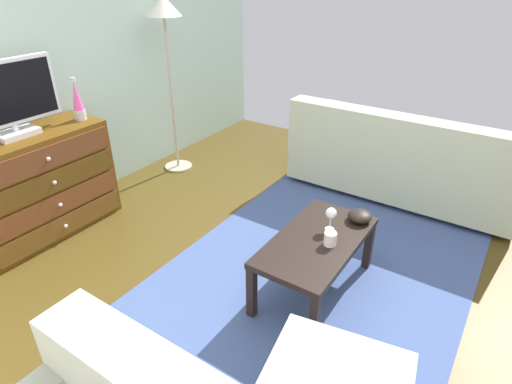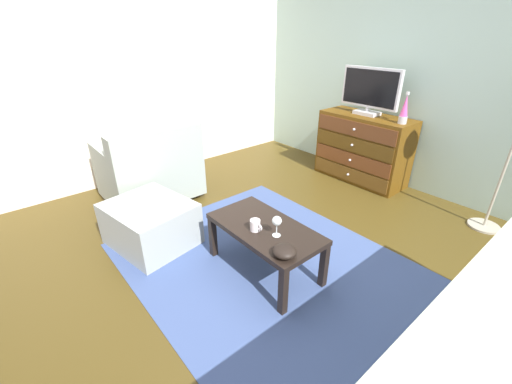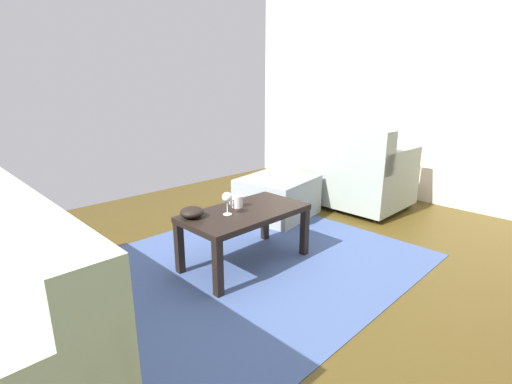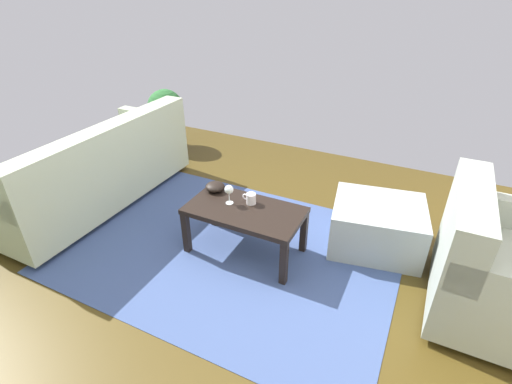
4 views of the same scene
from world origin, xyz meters
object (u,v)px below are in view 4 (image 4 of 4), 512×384
coffee_table (245,215)px  ottoman (377,226)px  mug (251,199)px  wine_glass (229,190)px  potted_plant (166,112)px  bowl_decorative (215,187)px  couch_large (94,172)px  armchair (498,270)px

coffee_table → ottoman: bearing=-150.3°
mug → ottoman: size_ratio=0.16×
wine_glass → mug: wine_glass is taller
coffee_table → potted_plant: potted_plant is taller
ottoman → potted_plant: 2.99m
potted_plant → wine_glass: bearing=139.8°
bowl_decorative → wine_glass: bearing=149.4°
ottoman → bowl_decorative: bearing=16.9°
mug → couch_large: 1.65m
coffee_table → potted_plant: bearing=-38.3°
couch_large → potted_plant: couch_large is taller
mug → armchair: size_ratio=0.12×
bowl_decorative → potted_plant: bearing=-41.3°
wine_glass → bowl_decorative: (0.20, -0.12, -0.08)m
armchair → wine_glass: bearing=3.9°
coffee_table → mug: size_ratio=7.81×
ottoman → coffee_table: bearing=29.7°
armchair → ottoman: (0.79, -0.38, -0.16)m
armchair → ottoman: bearing=-25.7°
mug → ottoman: (-0.91, -0.43, -0.25)m
coffee_table → ottoman: size_ratio=1.27×
potted_plant → coffee_table: bearing=141.7°
couch_large → potted_plant: size_ratio=2.74×
coffee_table → bowl_decorative: 0.38m
wine_glass → couch_large: (1.49, -0.04, -0.20)m
couch_large → potted_plant: bearing=-79.7°
mug → couch_large: (1.64, 0.04, -0.12)m
bowl_decorative → mug: bearing=172.1°
potted_plant → ottoman: bearing=160.8°
armchair → couch_large: bearing=1.5°
armchair → potted_plant: (3.60, -1.36, 0.08)m
wine_glass → potted_plant: (1.75, -1.48, -0.08)m
coffee_table → armchair: (-1.71, -0.14, 0.00)m
wine_glass → ottoman: 1.22m
coffee_table → potted_plant: size_ratio=1.24×
armchair → potted_plant: 3.85m
coffee_table → couch_large: size_ratio=0.45×
mug → bowl_decorative: (0.35, -0.05, -0.01)m
bowl_decorative → armchair: size_ratio=0.17×
couch_large → potted_plant: (0.26, -1.45, 0.11)m
wine_glass → couch_large: size_ratio=0.08×
coffee_table → ottoman: (-0.92, -0.52, -0.15)m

